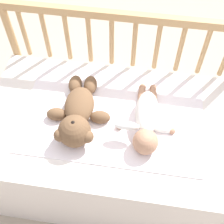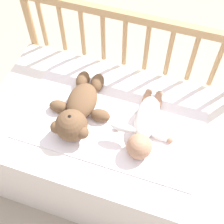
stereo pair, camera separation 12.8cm
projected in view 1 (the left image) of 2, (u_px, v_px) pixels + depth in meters
ground_plane at (112, 172)px, 1.74m from camera, size 12.00×12.00×0.00m
crib_mattress at (112, 151)px, 1.53m from camera, size 1.10×0.64×0.51m
crib_rail at (123, 54)px, 1.46m from camera, size 1.10×0.04×0.81m
blanket at (112, 114)px, 1.34m from camera, size 0.77×0.49×0.01m
teddy_bear at (78, 115)px, 1.28m from camera, size 0.27×0.38×0.13m
baby at (146, 120)px, 1.27m from camera, size 0.26×0.37×0.10m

